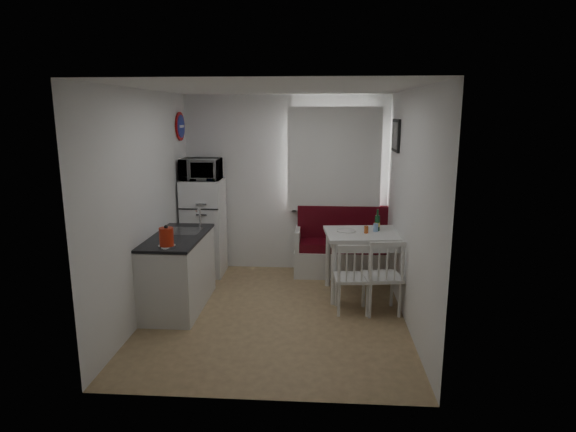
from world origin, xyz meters
name	(u,v)px	position (x,y,z in m)	size (l,w,h in m)	color
floor	(276,314)	(0.00, 0.00, 0.00)	(3.00, 3.50, 0.02)	olive
ceiling	(275,88)	(0.00, 0.00, 2.60)	(3.00, 3.50, 0.02)	white
wall_back	(286,184)	(0.00, 1.75, 1.30)	(3.00, 0.02, 2.60)	white
wall_front	(254,250)	(0.00, -1.75, 1.30)	(3.00, 0.02, 2.60)	white
wall_left	(146,205)	(-1.50, 0.00, 1.30)	(0.02, 3.50, 2.60)	white
wall_right	(410,208)	(1.50, 0.00, 1.30)	(0.02, 3.50, 2.60)	white
window	(334,163)	(0.70, 1.72, 1.62)	(1.22, 0.06, 1.47)	silver
curtain	(334,160)	(0.70, 1.65, 1.68)	(1.35, 0.02, 1.50)	white
kitchen_counter	(179,271)	(-1.20, 0.16, 0.46)	(0.62, 1.32, 1.16)	silver
wall_sign	(181,126)	(-1.47, 1.45, 2.15)	(0.40, 0.40, 0.03)	navy
picture_frame	(396,135)	(1.48, 1.10, 2.05)	(0.04, 0.52, 0.42)	black
bench	(342,252)	(0.84, 1.51, 0.33)	(1.39, 0.54, 1.00)	silver
dining_table	(369,239)	(1.15, 0.72, 0.75)	(1.19, 0.89, 0.84)	silver
chair_left	(353,271)	(0.90, 0.06, 0.54)	(0.44, 0.42, 0.47)	silver
chair_right	(383,269)	(1.25, 0.05, 0.57)	(0.48, 0.47, 0.49)	silver
fridge	(204,227)	(-1.18, 1.40, 0.70)	(0.56, 0.56, 1.41)	white
microwave	(201,169)	(-1.18, 1.35, 1.56)	(0.55, 0.37, 0.30)	white
kettle	(166,237)	(-1.15, -0.38, 1.02)	(0.19, 0.19, 0.25)	#B8240E
wine_bottle	(377,220)	(1.25, 0.82, 0.98)	(0.07, 0.07, 0.28)	#133D1F
drinking_glass_orange	(366,230)	(1.10, 0.67, 0.89)	(0.06, 0.06, 0.09)	#C35720
drinking_glass_blue	(376,227)	(1.23, 0.77, 0.89)	(0.06, 0.06, 0.10)	#84ABE0
plate	(346,231)	(0.85, 0.74, 0.85)	(0.24, 0.24, 0.02)	white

